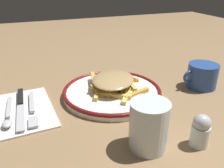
{
  "coord_description": "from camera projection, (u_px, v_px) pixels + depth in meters",
  "views": [
    {
      "loc": [
        0.22,
        0.57,
        0.32
      ],
      "look_at": [
        0.0,
        0.0,
        0.04
      ],
      "focal_mm": 38.24,
      "sensor_mm": 36.0,
      "label": 1
    }
  ],
  "objects": [
    {
      "name": "spoon",
      "position": [
        8.0,
        116.0,
        0.56
      ],
      "size": [
        0.02,
        0.15,
        0.01
      ],
      "color": "silver",
      "rests_on": "napkin"
    },
    {
      "name": "napkin",
      "position": [
        21.0,
        110.0,
        0.61
      ],
      "size": [
        0.17,
        0.23,
        0.01
      ],
      "primitive_type": "cube",
      "rotation": [
        0.0,
        0.0,
        0.06
      ],
      "color": "silver",
      "rests_on": "ground_plane"
    },
    {
      "name": "water_glass",
      "position": [
        149.0,
        126.0,
        0.47
      ],
      "size": [
        0.08,
        0.08,
        0.1
      ],
      "primitive_type": "cylinder",
      "color": "silver",
      "rests_on": "ground_plane"
    },
    {
      "name": "coffee_mug",
      "position": [
        202.0,
        76.0,
        0.73
      ],
      "size": [
        0.11,
        0.09,
        0.07
      ],
      "color": "#2B4E96",
      "rests_on": "ground_plane"
    },
    {
      "name": "knife",
      "position": [
        20.0,
        104.0,
        0.62
      ],
      "size": [
        0.02,
        0.21,
        0.01
      ],
      "color": "black",
      "rests_on": "napkin"
    },
    {
      "name": "fork",
      "position": [
        32.0,
        108.0,
        0.6
      ],
      "size": [
        0.02,
        0.18,
        0.01
      ],
      "color": "silver",
      "rests_on": "napkin"
    },
    {
      "name": "fries_heap",
      "position": [
        113.0,
        82.0,
        0.68
      ],
      "size": [
        0.18,
        0.2,
        0.04
      ],
      "color": "#DCA754",
      "rests_on": "plate"
    },
    {
      "name": "plate",
      "position": [
        112.0,
        92.0,
        0.69
      ],
      "size": [
        0.28,
        0.28,
        0.02
      ],
      "color": "white",
      "rests_on": "ground_plane"
    },
    {
      "name": "ground_plane",
      "position": [
        112.0,
        95.0,
        0.69
      ],
      "size": [
        2.6,
        2.6,
        0.0
      ],
      "primitive_type": "plane",
      "color": "olive"
    },
    {
      "name": "salt_shaker",
      "position": [
        200.0,
        130.0,
        0.48
      ],
      "size": [
        0.04,
        0.04,
        0.07
      ],
      "color": "silver",
      "rests_on": "ground_plane"
    }
  ]
}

